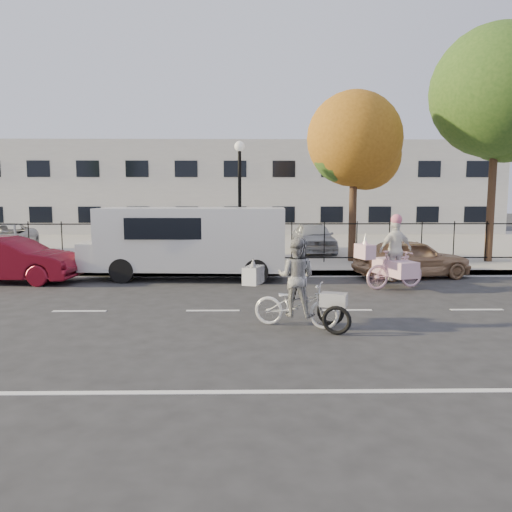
{
  "coord_description": "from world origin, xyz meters",
  "views": [
    {
      "loc": [
        0.8,
        -11.02,
        2.59
      ],
      "look_at": [
        0.99,
        1.2,
        1.1
      ],
      "focal_mm": 35.0,
      "sensor_mm": 36.0,
      "label": 1
    }
  ],
  "objects_px": {
    "lamppost": "(240,180)",
    "lot_car_d": "(313,237)",
    "lot_car_b": "(1,239)",
    "lot_car_c": "(172,240)",
    "unicorn_bike": "(394,261)",
    "gold_sedan": "(412,258)",
    "pedestrian": "(139,239)",
    "red_sedan": "(10,260)",
    "white_van": "(190,240)",
    "zebra_trike": "(297,293)"
  },
  "relations": [
    {
      "from": "lamppost",
      "to": "lot_car_d",
      "type": "height_order",
      "value": "lamppost"
    },
    {
      "from": "lot_car_b",
      "to": "lot_car_c",
      "type": "bearing_deg",
      "value": -11.18
    },
    {
      "from": "lot_car_b",
      "to": "unicorn_bike",
      "type": "bearing_deg",
      "value": -36.84
    },
    {
      "from": "gold_sedan",
      "to": "lot_car_b",
      "type": "xyz_separation_m",
      "value": [
        -15.43,
        5.27,
        0.18
      ]
    },
    {
      "from": "unicorn_bike",
      "to": "gold_sedan",
      "type": "distance_m",
      "value": 2.2
    },
    {
      "from": "lot_car_d",
      "to": "lot_car_c",
      "type": "bearing_deg",
      "value": -177.01
    },
    {
      "from": "gold_sedan",
      "to": "unicorn_bike",
      "type": "bearing_deg",
      "value": 138.43
    },
    {
      "from": "pedestrian",
      "to": "unicorn_bike",
      "type": "bearing_deg",
      "value": 152.37
    },
    {
      "from": "lamppost",
      "to": "red_sedan",
      "type": "distance_m",
      "value": 7.82
    },
    {
      "from": "white_van",
      "to": "lot_car_d",
      "type": "distance_m",
      "value": 7.45
    },
    {
      "from": "lot_car_c",
      "to": "lot_car_d",
      "type": "distance_m",
      "value": 6.01
    },
    {
      "from": "lot_car_c",
      "to": "lamppost",
      "type": "bearing_deg",
      "value": -23.34
    },
    {
      "from": "lamppost",
      "to": "white_van",
      "type": "height_order",
      "value": "lamppost"
    },
    {
      "from": "unicorn_bike",
      "to": "gold_sedan",
      "type": "xyz_separation_m",
      "value": [
        1.11,
        1.89,
        -0.15
      ]
    },
    {
      "from": "unicorn_bike",
      "to": "lot_car_d",
      "type": "relative_size",
      "value": 0.55
    },
    {
      "from": "zebra_trike",
      "to": "unicorn_bike",
      "type": "bearing_deg",
      "value": -18.29
    },
    {
      "from": "lamppost",
      "to": "red_sedan",
      "type": "xyz_separation_m",
      "value": [
        -6.81,
        -2.97,
        -2.43
      ]
    },
    {
      "from": "lot_car_d",
      "to": "lamppost",
      "type": "bearing_deg",
      "value": -134.8
    },
    {
      "from": "lamppost",
      "to": "red_sedan",
      "type": "relative_size",
      "value": 1.05
    },
    {
      "from": "unicorn_bike",
      "to": "pedestrian",
      "type": "xyz_separation_m",
      "value": [
        -7.93,
        4.15,
        0.27
      ]
    },
    {
      "from": "zebra_trike",
      "to": "gold_sedan",
      "type": "bearing_deg",
      "value": -16.09
    },
    {
      "from": "red_sedan",
      "to": "lamppost",
      "type": "bearing_deg",
      "value": -60.94
    },
    {
      "from": "white_van",
      "to": "lot_car_c",
      "type": "xyz_separation_m",
      "value": [
        -1.34,
        5.16,
        -0.47
      ]
    },
    {
      "from": "pedestrian",
      "to": "lot_car_b",
      "type": "bearing_deg",
      "value": -25.2
    },
    {
      "from": "lot_car_b",
      "to": "lot_car_d",
      "type": "height_order",
      "value": "lot_car_d"
    },
    {
      "from": "lot_car_b",
      "to": "lamppost",
      "type": "bearing_deg",
      "value": -26.84
    },
    {
      "from": "white_van",
      "to": "gold_sedan",
      "type": "xyz_separation_m",
      "value": [
        6.99,
        0.0,
        -0.6
      ]
    },
    {
      "from": "zebra_trike",
      "to": "white_van",
      "type": "xyz_separation_m",
      "value": [
        -2.78,
        5.89,
        0.53
      ]
    },
    {
      "from": "unicorn_bike",
      "to": "lot_car_d",
      "type": "height_order",
      "value": "unicorn_bike"
    },
    {
      "from": "pedestrian",
      "to": "lot_car_c",
      "type": "relative_size",
      "value": 0.49
    },
    {
      "from": "unicorn_bike",
      "to": "lot_car_b",
      "type": "xyz_separation_m",
      "value": [
        -14.32,
        7.16,
        0.02
      ]
    },
    {
      "from": "gold_sedan",
      "to": "pedestrian",
      "type": "relative_size",
      "value": 2.04
    },
    {
      "from": "pedestrian",
      "to": "lot_car_c",
      "type": "height_order",
      "value": "pedestrian"
    },
    {
      "from": "unicorn_bike",
      "to": "pedestrian",
      "type": "distance_m",
      "value": 8.96
    },
    {
      "from": "red_sedan",
      "to": "gold_sedan",
      "type": "xyz_separation_m",
      "value": [
        12.27,
        0.67,
        -0.06
      ]
    },
    {
      "from": "pedestrian",
      "to": "lot_car_b",
      "type": "relative_size",
      "value": 0.38
    },
    {
      "from": "gold_sedan",
      "to": "pedestrian",
      "type": "bearing_deg",
      "value": 64.88
    },
    {
      "from": "red_sedan",
      "to": "gold_sedan",
      "type": "bearing_deg",
      "value": -81.37
    },
    {
      "from": "zebra_trike",
      "to": "unicorn_bike",
      "type": "xyz_separation_m",
      "value": [
        3.1,
        4.0,
        0.08
      ]
    },
    {
      "from": "lamppost",
      "to": "lot_car_b",
      "type": "bearing_deg",
      "value": 163.45
    },
    {
      "from": "pedestrian",
      "to": "lamppost",
      "type": "bearing_deg",
      "value": -179.41
    },
    {
      "from": "zebra_trike",
      "to": "pedestrian",
      "type": "xyz_separation_m",
      "value": [
        -4.84,
        8.15,
        0.35
      ]
    },
    {
      "from": "unicorn_bike",
      "to": "white_van",
      "type": "height_order",
      "value": "white_van"
    },
    {
      "from": "pedestrian",
      "to": "lot_car_b",
      "type": "xyz_separation_m",
      "value": [
        -6.39,
        3.0,
        -0.25
      ]
    },
    {
      "from": "red_sedan",
      "to": "lot_car_b",
      "type": "relative_size",
      "value": 0.89
    },
    {
      "from": "unicorn_bike",
      "to": "gold_sedan",
      "type": "bearing_deg",
      "value": -48.77
    },
    {
      "from": "lamppost",
      "to": "pedestrian",
      "type": "distance_m",
      "value": 4.15
    },
    {
      "from": "lot_car_c",
      "to": "unicorn_bike",
      "type": "bearing_deg",
      "value": -22.78
    },
    {
      "from": "lamppost",
      "to": "red_sedan",
      "type": "height_order",
      "value": "lamppost"
    },
    {
      "from": "zebra_trike",
      "to": "gold_sedan",
      "type": "distance_m",
      "value": 7.24
    }
  ]
}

